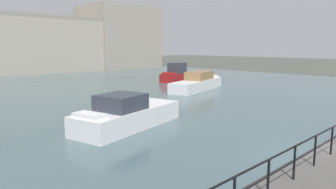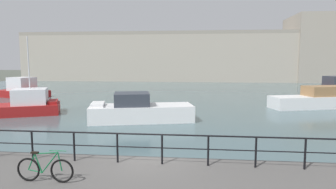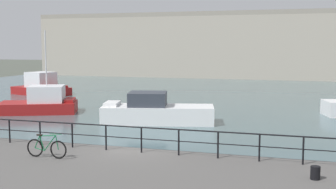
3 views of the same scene
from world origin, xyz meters
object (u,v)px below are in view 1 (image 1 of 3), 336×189
at_px(harbor_building, 20,44).
at_px(moored_harbor_tender, 177,75).
at_px(moored_white_yacht, 198,83).
at_px(moored_blue_motorboat, 127,115).

distance_m(harbor_building, moored_harbor_tender, 31.75).
bearing_deg(moored_white_yacht, harbor_building, 83.32).
bearing_deg(moored_white_yacht, moored_harbor_tender, 43.05).
bearing_deg(moored_white_yacht, moored_blue_motorboat, -169.26).
distance_m(moored_white_yacht, moored_blue_motorboat, 17.45).
xyz_separation_m(harbor_building, moored_blue_motorboat, (-9.48, -45.08, -4.54)).
relative_size(harbor_building, moored_white_yacht, 7.65).
relative_size(moored_white_yacht, moored_harbor_tender, 1.48).
xyz_separation_m(moored_white_yacht, moored_harbor_tender, (4.60, 7.67, 0.12)).
height_order(harbor_building, moored_blue_motorboat, harbor_building).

